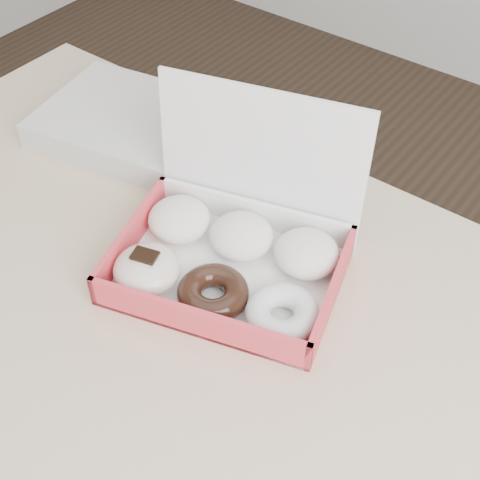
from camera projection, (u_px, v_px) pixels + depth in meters
The scene contains 3 objects.
table at pixel (162, 356), 0.88m from camera, with size 1.20×0.80×0.75m.
donut_box at pixel (230, 250), 0.86m from camera, with size 0.34×0.31×0.21m.
newspapers at pixel (129, 123), 1.08m from camera, with size 0.27×0.22×0.04m, color silver.
Camera 1 is at (0.39, -0.35, 1.40)m, focal length 50.00 mm.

